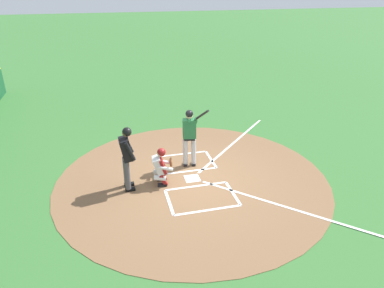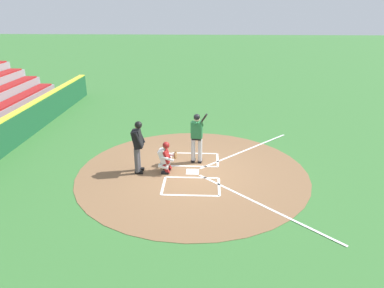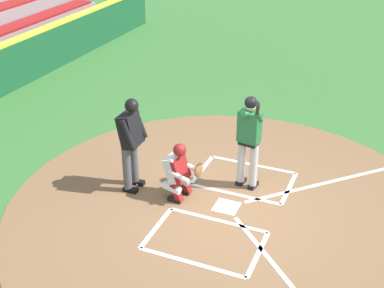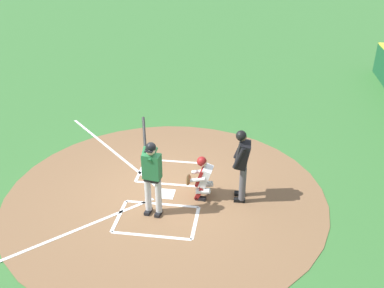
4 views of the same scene
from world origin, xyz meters
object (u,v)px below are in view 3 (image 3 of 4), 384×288
Objects in this scene: batter at (249,136)px; plate_umpire at (131,138)px; baseball at (138,184)px; catcher at (179,170)px.

plate_umpire is (0.88, -1.98, -0.02)m from batter.
batter reaches higher than baseball.
batter is at bearing 111.68° from baseball.
plate_umpire reaches higher than catcher.
batter is 1.14× the size of plate_umpire.
batter is 2.36m from baseball.
batter is 28.76× the size of baseball.
catcher is at bearing 86.98° from baseball.
batter is 1.88× the size of catcher.
batter is at bearing 113.96° from plate_umpire.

